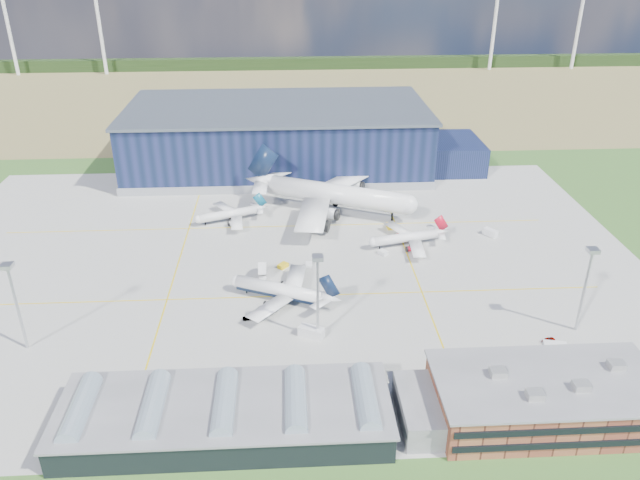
{
  "coord_description": "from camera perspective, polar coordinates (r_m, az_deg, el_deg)",
  "views": [
    {
      "loc": [
        3.47,
        -156.27,
        90.29
      ],
      "look_at": [
        12.84,
        10.79,
        6.61
      ],
      "focal_mm": 35.0,
      "sensor_mm": 36.0,
      "label": 1
    }
  ],
  "objects": [
    {
      "name": "car_a",
      "position": [
        163.54,
        20.18,
        -8.57
      ],
      "size": [
        3.81,
        2.7,
        1.2
      ],
      "primitive_type": "imported",
      "rotation": [
        0.0,
        0.0,
        1.98
      ],
      "color": "#99999E",
      "rests_on": "ground"
    },
    {
      "name": "gse_van_c",
      "position": [
        159.98,
        20.66,
        -9.22
      ],
      "size": [
        5.77,
        3.67,
        2.56
      ],
      "primitive_type": "cube",
      "rotation": [
        0.0,
        0.0,
        1.35
      ],
      "color": "silver",
      "rests_on": "ground"
    },
    {
      "name": "gse_tug_c",
      "position": [
        210.91,
        6.42,
        1.27
      ],
      "size": [
        2.28,
        3.51,
        1.49
      ],
      "primitive_type": "cube",
      "rotation": [
        0.0,
        0.0,
        0.04
      ],
      "color": "gold",
      "rests_on": "ground"
    },
    {
      "name": "gse_van_a",
      "position": [
        155.13,
        -0.8,
        -8.41
      ],
      "size": [
        6.75,
        5.26,
        2.71
      ],
      "primitive_type": "cube",
      "rotation": [
        0.0,
        0.0,
        1.09
      ],
      "color": "silver",
      "rests_on": "ground"
    },
    {
      "name": "light_mast_center",
      "position": [
        146.94,
        -0.22,
        -4.06
      ],
      "size": [
        2.6,
        2.6,
        23.0
      ],
      "color": "#ADB0B4",
      "rests_on": "ground"
    },
    {
      "name": "gse_van_b",
      "position": [
        211.86,
        15.31,
        0.67
      ],
      "size": [
        4.56,
        5.15,
        2.19
      ],
      "primitive_type": "cube",
      "rotation": [
        0.0,
        0.0,
        0.62
      ],
      "color": "silver",
      "rests_on": "ground"
    },
    {
      "name": "gse_tug_a",
      "position": [
        142.61,
        -7.59,
        -12.64
      ],
      "size": [
        2.32,
        3.46,
        1.37
      ],
      "primitive_type": "cube",
      "rotation": [
        0.0,
        0.0,
        -0.1
      ],
      "color": "gold",
      "rests_on": "ground"
    },
    {
      "name": "farmland",
      "position": [
        386.97,
        -3.73,
        13.02
      ],
      "size": [
        600.0,
        220.0,
        0.01
      ],
      "primitive_type": "cube",
      "color": "olive",
      "rests_on": "ground"
    },
    {
      "name": "airstair",
      "position": [
        180.63,
        -5.27,
        -2.89
      ],
      "size": [
        2.26,
        5.6,
        3.58
      ],
      "primitive_type": "cube",
      "rotation": [
        0.0,
        0.0,
        0.0
      ],
      "color": "silver",
      "rests_on": "ground"
    },
    {
      "name": "treeline",
      "position": [
        464.37,
        -3.72,
        15.81
      ],
      "size": [
        600.0,
        8.0,
        8.0
      ],
      "primitive_type": "cube",
      "color": "black",
      "rests_on": "ground"
    },
    {
      "name": "light_mast_west",
      "position": [
        159.92,
        -26.22,
        -4.36
      ],
      "size": [
        2.6,
        2.6,
        23.0
      ],
      "color": "#ADB0B4",
      "rests_on": "ground"
    },
    {
      "name": "gse_tug_b",
      "position": [
        185.55,
        -3.4,
        -2.37
      ],
      "size": [
        3.55,
        3.64,
        1.32
      ],
      "primitive_type": "cube",
      "rotation": [
        0.0,
        0.0,
        -0.72
      ],
      "color": "gold",
      "rests_on": "ground"
    },
    {
      "name": "airliner_regional",
      "position": [
        215.26,
        -8.4,
        2.72
      ],
      "size": [
        33.59,
        33.25,
        8.57
      ],
      "primitive_type": null,
      "rotation": [
        0.0,
        0.0,
        3.5
      ],
      "color": "white",
      "rests_on": "ground"
    },
    {
      "name": "hangar",
      "position": [
        263.11,
        -3.25,
        9.13
      ],
      "size": [
        145.0,
        62.0,
        26.1
      ],
      "color": "#0F1932",
      "rests_on": "ground"
    },
    {
      "name": "ground",
      "position": [
        180.51,
        -3.89,
        -3.51
      ],
      "size": [
        600.0,
        600.0,
        0.0
      ],
      "primitive_type": "plane",
      "color": "#2B5520",
      "rests_on": "ground"
    },
    {
      "name": "airliner_widebody",
      "position": [
        217.98,
        1.55,
        5.12
      ],
      "size": [
        85.58,
        84.89,
        21.19
      ],
      "primitive_type": null,
      "rotation": [
        0.0,
        0.0,
        -0.43
      ],
      "color": "white",
      "rests_on": "ground"
    },
    {
      "name": "airliner_red",
      "position": [
        198.02,
        7.83,
        0.63
      ],
      "size": [
        32.79,
        32.34,
        8.97
      ],
      "primitive_type": null,
      "rotation": [
        0.0,
        0.0,
        3.36
      ],
      "color": "white",
      "rests_on": "ground"
    },
    {
      "name": "ops_building",
      "position": [
        138.68,
        19.97,
        -13.42
      ],
      "size": [
        46.0,
        23.0,
        10.9
      ],
      "color": "brown",
      "rests_on": "ground"
    },
    {
      "name": "glass_concourse",
      "position": [
        129.87,
        -7.02,
        -15.5
      ],
      "size": [
        78.0,
        23.0,
        8.6
      ],
      "color": "black",
      "rests_on": "ground"
    },
    {
      "name": "apron",
      "position": [
        189.22,
        -3.87,
        -1.99
      ],
      "size": [
        220.0,
        160.0,
        0.08
      ],
      "color": "#A1A19C",
      "rests_on": "ground"
    },
    {
      "name": "airliner_navy",
      "position": [
        167.48,
        -3.73,
        -4.0
      ],
      "size": [
        42.47,
        42.12,
        10.54
      ],
      "primitive_type": null,
      "rotation": [
        0.0,
        0.0,
        2.72
      ],
      "color": "white",
      "rests_on": "ground"
    },
    {
      "name": "car_b",
      "position": [
        162.71,
        -6.52,
        -7.1
      ],
      "size": [
        3.37,
        1.51,
        1.07
      ],
      "primitive_type": "imported",
      "rotation": [
        0.0,
        0.0,
        1.69
      ],
      "color": "#99999E",
      "rests_on": "ground"
    },
    {
      "name": "gse_cart_a",
      "position": [
        185.76,
        -1.04,
        -2.3
      ],
      "size": [
        2.13,
        2.96,
        1.21
      ],
      "primitive_type": "cube",
      "rotation": [
        0.0,
        0.0,
        -0.1
      ],
      "color": "silver",
      "rests_on": "ground"
    },
    {
      "name": "gse_cart_b",
      "position": [
        193.68,
        5.79,
        -1.15
      ],
      "size": [
        3.3,
        3.52,
        1.27
      ],
      "primitive_type": "cube",
      "rotation": [
        0.0,
        0.0,
        0.63
      ],
      "color": "silver",
      "rests_on": "ground"
    },
    {
      "name": "light_mast_east",
      "position": [
        163.29,
        23.24,
        -3.08
      ],
      "size": [
        2.6,
        2.6,
        23.0
      ],
      "color": "#ADB0B4",
      "rests_on": "ground"
    }
  ]
}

